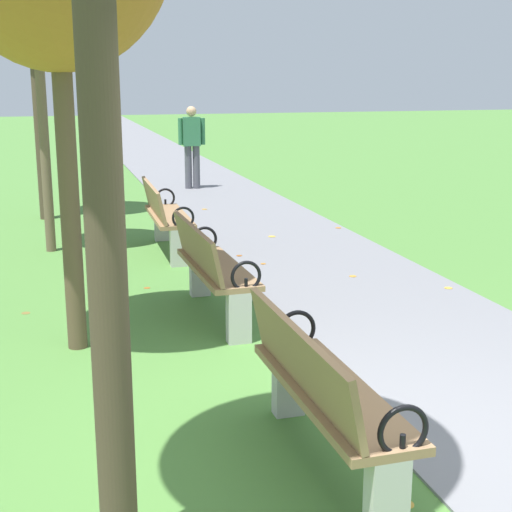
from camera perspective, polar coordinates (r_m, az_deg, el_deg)
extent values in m
plane|color=#4C7F38|center=(4.72, 11.12, -15.05)|extent=(80.00, 80.00, 0.00)
cube|color=slate|center=(22.00, -7.64, 7.69)|extent=(2.31, 44.00, 0.02)
cube|color=#93704C|center=(4.38, 5.70, -10.23)|extent=(0.46, 1.61, 0.05)
cube|color=#93704C|center=(4.23, 3.37, -7.77)|extent=(0.14, 1.60, 0.40)
cube|color=#B7B5AD|center=(3.90, 9.90, -17.73)|extent=(0.20, 0.12, 0.45)
cube|color=#B7B5AD|center=(5.12, 2.48, -9.61)|extent=(0.20, 0.12, 0.45)
torus|color=black|center=(3.74, 11.12, -12.90)|extent=(0.27, 0.03, 0.27)
cylinder|color=black|center=(3.77, 11.06, -13.99)|extent=(0.03, 0.03, 0.12)
torus|color=black|center=(5.02, 3.10, -5.61)|extent=(0.27, 0.03, 0.27)
cylinder|color=black|center=(5.05, 3.09, -6.47)|extent=(0.03, 0.03, 0.12)
cube|color=#93704C|center=(7.04, -2.98, -0.93)|extent=(0.48, 1.61, 0.05)
cube|color=#93704C|center=(6.94, -4.52, 0.75)|extent=(0.16, 1.60, 0.40)
cube|color=#B7B5AD|center=(6.42, -1.32, -4.68)|extent=(0.20, 0.12, 0.45)
cube|color=#B7B5AD|center=(7.80, -4.29, -1.40)|extent=(0.20, 0.12, 0.45)
torus|color=black|center=(6.32, -0.76, -1.54)|extent=(0.27, 0.04, 0.27)
cylinder|color=black|center=(6.34, -0.76, -2.24)|extent=(0.03, 0.03, 0.12)
torus|color=black|center=(7.75, -3.94, 1.27)|extent=(0.27, 0.04, 0.27)
cylinder|color=black|center=(7.76, -3.93, 0.70)|extent=(0.03, 0.03, 0.12)
cube|color=#93704C|center=(9.69, -6.62, 3.02)|extent=(0.47, 1.61, 0.05)
cube|color=#93704C|center=(9.63, -7.77, 4.28)|extent=(0.15, 1.60, 0.40)
cube|color=#B7B5AD|center=(9.02, -5.90, 0.63)|extent=(0.20, 0.12, 0.45)
cube|color=#B7B5AD|center=(10.46, -7.16, 2.39)|extent=(0.20, 0.12, 0.45)
torus|color=black|center=(8.94, -5.56, 2.91)|extent=(0.27, 0.04, 0.27)
cylinder|color=black|center=(8.95, -5.54, 2.40)|extent=(0.03, 0.03, 0.12)
torus|color=black|center=(10.42, -6.91, 4.40)|extent=(0.27, 0.04, 0.27)
cylinder|color=black|center=(10.43, -6.89, 3.97)|extent=(0.03, 0.03, 0.12)
cylinder|color=#4C3D2D|center=(3.24, -11.57, 5.83)|extent=(0.18, 0.18, 3.64)
cylinder|color=brown|center=(6.24, -14.02, 4.60)|extent=(0.16, 0.16, 2.61)
cylinder|color=brown|center=(9.94, -15.77, 8.13)|extent=(0.13, 0.13, 2.75)
cylinder|color=#4C3D2D|center=(12.27, -16.12, 11.02)|extent=(0.21, 0.21, 3.59)
cylinder|color=#4C4C56|center=(15.09, -5.16, 6.73)|extent=(0.14, 0.14, 0.85)
cylinder|color=#4C4C56|center=(15.10, -4.55, 6.75)|extent=(0.14, 0.14, 0.85)
cube|color=#33724C|center=(15.03, -4.91, 9.41)|extent=(0.37, 0.26, 0.56)
sphere|color=tan|center=(15.00, -4.94, 10.90)|extent=(0.20, 0.20, 0.20)
cylinder|color=#33724C|center=(15.02, -5.76, 9.39)|extent=(0.09, 0.09, 0.52)
cylinder|color=#33724C|center=(15.04, -4.06, 9.43)|extent=(0.09, 0.09, 0.52)
cylinder|color=#AD6B23|center=(11.23, 6.27, 2.14)|extent=(0.12, 0.12, 0.00)
cylinder|color=#93511E|center=(10.49, -3.87, 1.38)|extent=(0.15, 0.15, 0.00)
cylinder|color=#BC842D|center=(8.13, -10.72, -2.60)|extent=(0.07, 0.07, 0.00)
cylinder|color=#93511E|center=(9.44, -1.28, 0.03)|extent=(0.09, 0.09, 0.00)
cylinder|color=gold|center=(4.31, 11.24, -17.98)|extent=(0.14, 0.14, 0.00)
cylinder|color=gold|center=(8.28, 14.40, -2.37)|extent=(0.11, 0.11, 0.00)
cylinder|color=#AD6B23|center=(9.03, 0.55, -0.60)|extent=(0.09, 0.09, 0.00)
cylinder|color=#93511E|center=(7.85, -10.81, -3.20)|extent=(0.09, 0.09, 0.00)
cylinder|color=#93511E|center=(8.18, -8.28, -2.40)|extent=(0.10, 0.10, 0.00)
cylinder|color=#BC842D|center=(12.75, -3.94, 3.57)|extent=(0.10, 0.10, 0.00)
cylinder|color=gold|center=(10.56, 1.21, 1.50)|extent=(0.14, 0.14, 0.00)
cylinder|color=#BC842D|center=(8.55, 7.37, -1.53)|extent=(0.11, 0.11, 0.00)
cylinder|color=#BC842D|center=(9.67, -11.96, -0.06)|extent=(0.11, 0.11, 0.00)
cylinder|color=brown|center=(7.59, -17.09, -4.15)|extent=(0.12, 0.12, 0.00)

